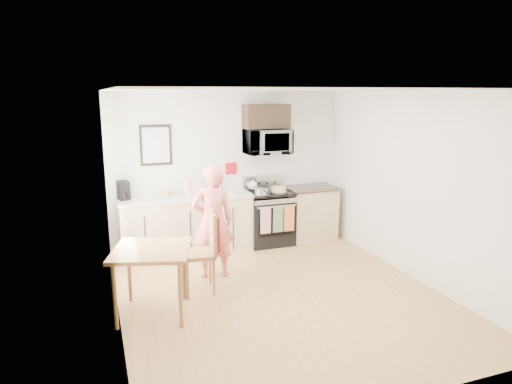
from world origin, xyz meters
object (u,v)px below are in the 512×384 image
object	(u,v)px
cake	(279,190)
dining_table	(152,256)
microwave	(267,142)
chair	(208,240)
range	(269,219)
person	(213,221)

from	to	relation	value
cake	dining_table	bearing A→B (deg)	-142.38
microwave	chair	world-z (taller)	microwave
range	chair	world-z (taller)	range
dining_table	chair	bearing A→B (deg)	28.29
chair	cake	xyz separation A→B (m)	(1.56, 1.38, 0.28)
range	chair	distance (m)	2.15
range	microwave	bearing A→B (deg)	90.06
dining_table	microwave	bearing A→B (deg)	42.95
range	cake	world-z (taller)	range
range	dining_table	bearing A→B (deg)	-138.53
range	microwave	xyz separation A→B (m)	(-0.00, 0.10, 1.32)
cake	person	bearing A→B (deg)	-145.95
range	dining_table	size ratio (longest dim) A/B	1.24
person	dining_table	size ratio (longest dim) A/B	1.73
person	range	bearing A→B (deg)	-133.24
cake	microwave	bearing A→B (deg)	111.02
range	person	world-z (taller)	person
chair	person	bearing A→B (deg)	75.11
person	microwave	bearing A→B (deg)	-130.67
microwave	cake	size ratio (longest dim) A/B	2.52
dining_table	chair	distance (m)	0.88
microwave	cake	world-z (taller)	microwave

